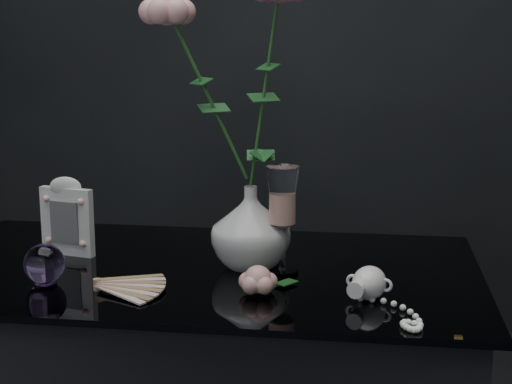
% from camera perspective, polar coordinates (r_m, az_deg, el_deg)
% --- Properties ---
extents(vase, '(0.19, 0.19, 0.15)m').
position_cam_1_polar(vase, '(1.45, -0.39, -2.59)').
color(vase, silver).
rests_on(vase, table).
extents(wine_glass, '(0.07, 0.07, 0.20)m').
position_cam_1_polar(wine_glass, '(1.42, 1.92, -2.06)').
color(wine_glass, white).
rests_on(wine_glass, table).
extents(picture_frame, '(0.13, 0.11, 0.16)m').
position_cam_1_polar(picture_frame, '(1.58, -13.58, -1.71)').
color(picture_frame, silver).
rests_on(picture_frame, table).
extents(paperweight, '(0.08, 0.08, 0.07)m').
position_cam_1_polar(paperweight, '(1.43, -15.14, -5.05)').
color(paperweight, '#AB81D1').
rests_on(paperweight, table).
extents(paper_fan, '(0.25, 0.21, 0.02)m').
position_cam_1_polar(paper_fan, '(1.38, -11.48, -6.53)').
color(paper_fan, beige).
rests_on(paper_fan, table).
extents(loose_rose, '(0.16, 0.18, 0.05)m').
position_cam_1_polar(loose_rose, '(1.33, 0.14, -6.41)').
color(loose_rose, '#DA9D8D').
rests_on(loose_rose, table).
extents(pearl_jar, '(0.24, 0.25, 0.06)m').
position_cam_1_polar(pearl_jar, '(1.32, 8.23, -6.46)').
color(pearl_jar, white).
rests_on(pearl_jar, table).
extents(roses, '(0.28, 0.13, 0.45)m').
position_cam_1_polar(roses, '(1.41, -1.65, 8.83)').
color(roses, pink).
rests_on(roses, vase).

